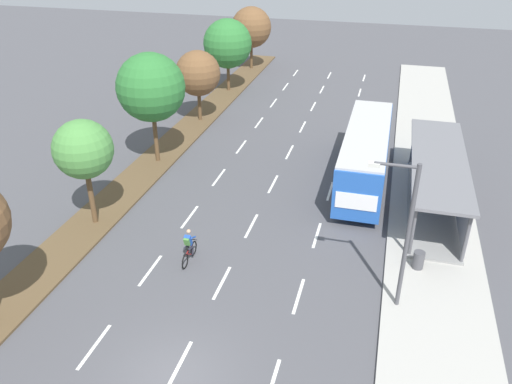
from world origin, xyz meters
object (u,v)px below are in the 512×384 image
(bus_shelter, at_px, (442,178))
(median_tree_third, at_px, (151,88))
(median_tree_second, at_px, (83,150))
(cyclist, at_px, (189,247))
(median_tree_fourth, at_px, (198,73))
(median_tree_farthest, at_px, (251,27))
(streetlight, at_px, (404,228))
(bus, at_px, (366,151))
(median_tree_fifth, at_px, (228,44))
(trash_bin, at_px, (418,260))

(bus_shelter, height_order, median_tree_third, median_tree_third)
(median_tree_second, xyz_separation_m, median_tree_third, (-0.02, 7.98, 0.79))
(median_tree_second, height_order, median_tree_third, median_tree_third)
(bus_shelter, bearing_deg, median_tree_third, 175.15)
(median_tree_second, bearing_deg, cyclist, -17.12)
(median_tree_fourth, xyz_separation_m, median_tree_farthest, (-0.20, 15.95, 0.47))
(median_tree_farthest, distance_m, streetlight, 37.97)
(median_tree_third, bearing_deg, bus, 2.70)
(median_tree_second, bearing_deg, median_tree_farthest, 90.37)
(bus_shelter, xyz_separation_m, median_tree_fifth, (-17.83, 17.45, 2.48))
(cyclist, height_order, streetlight, streetlight)
(median_tree_second, bearing_deg, median_tree_fifth, 90.45)
(bus, bearing_deg, trash_bin, -69.18)
(bus, distance_m, median_tree_farthest, 27.06)
(median_tree_third, height_order, trash_bin, median_tree_third)
(median_tree_fifth, bearing_deg, median_tree_third, -89.41)
(bus_shelter, distance_m, median_tree_second, 18.95)
(median_tree_second, bearing_deg, median_tree_third, 90.16)
(cyclist, distance_m, median_tree_farthest, 34.56)
(median_tree_fourth, bearing_deg, streetlight, -50.11)
(median_tree_fifth, bearing_deg, trash_bin, -54.79)
(bus, height_order, median_tree_farthest, median_tree_farthest)
(median_tree_farthest, bearing_deg, median_tree_third, -89.55)
(trash_bin, bearing_deg, median_tree_farthest, 117.88)
(median_tree_fifth, xyz_separation_m, streetlight, (15.72, -26.58, -0.45))
(median_tree_third, bearing_deg, trash_bin, -25.14)
(bus, height_order, median_tree_fourth, median_tree_fourth)
(streetlight, relative_size, trash_bin, 7.65)
(median_tree_fifth, bearing_deg, median_tree_second, -89.55)
(cyclist, height_order, median_tree_farthest, median_tree_farthest)
(streetlight, height_order, trash_bin, streetlight)
(bus_shelter, relative_size, median_tree_farthest, 1.87)
(median_tree_third, relative_size, median_tree_fourth, 1.31)
(bus_shelter, distance_m, cyclist, 14.28)
(median_tree_second, relative_size, median_tree_farthest, 0.91)
(bus_shelter, bearing_deg, median_tree_fifth, 135.62)
(streetlight, bearing_deg, median_tree_third, 145.68)
(median_tree_fourth, bearing_deg, median_tree_second, -89.97)
(bus, relative_size, streetlight, 1.74)
(median_tree_fourth, height_order, median_tree_farthest, median_tree_farthest)
(bus_shelter, height_order, bus, bus)
(median_tree_second, distance_m, median_tree_third, 8.02)
(median_tree_second, bearing_deg, median_tree_fourth, 90.03)
(median_tree_fourth, bearing_deg, median_tree_farthest, 90.71)
(median_tree_fourth, distance_m, median_tree_farthest, 15.96)
(bus, relative_size, median_tree_fourth, 2.08)
(bus_shelter, bearing_deg, bus, 153.53)
(median_tree_second, xyz_separation_m, median_tree_farthest, (-0.21, 31.91, 0.01))
(bus, bearing_deg, median_tree_fourth, 151.23)
(cyclist, height_order, trash_bin, cyclist)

